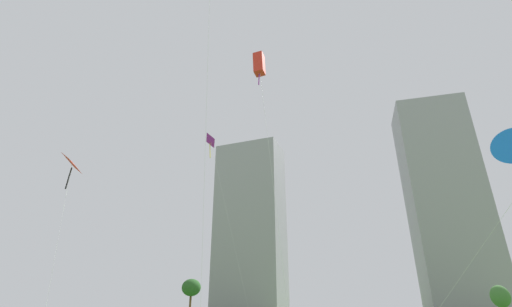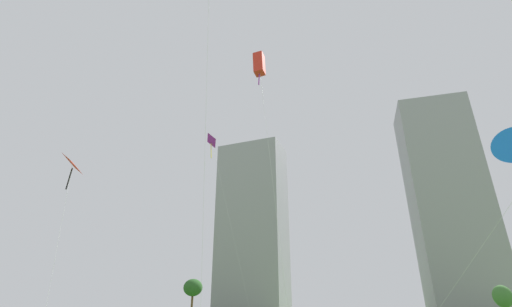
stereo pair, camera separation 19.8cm
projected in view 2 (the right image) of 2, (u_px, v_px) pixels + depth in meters
The scene contains 7 objects.
kite_flying_0 at pixel (259, 64), 33.16m from camera, with size 3.41×3.43×24.03m.
kite_flying_4 at pixel (212, 143), 51.63m from camera, with size 6.56×2.83×25.13m.
kite_flying_6 at pixel (72, 165), 27.40m from camera, with size 4.16×3.35×12.86m.
park_tree_0 at pixel (193, 288), 57.56m from camera, with size 3.06×3.06×6.53m.
park_tree_1 at pixel (503, 297), 44.68m from camera, with size 2.26×2.26×4.78m.
distant_highrise_0 at pixel (448, 200), 123.57m from camera, with size 23.22×19.33×73.39m, color #939399.
distant_highrise_1 at pixel (252, 224), 142.04m from camera, with size 25.95×15.33×66.31m, color #939399.
Camera 2 is at (6.04, -16.98, 1.87)m, focal length 25.04 mm.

